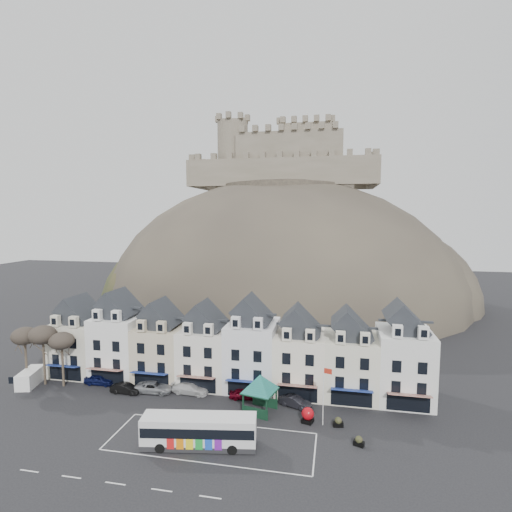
% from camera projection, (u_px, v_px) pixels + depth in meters
% --- Properties ---
extents(ground, '(300.00, 300.00, 0.00)m').
position_uv_depth(ground, '(190.00, 446.00, 42.12)').
color(ground, black).
rests_on(ground, ground).
extents(coach_bay_markings, '(22.00, 7.50, 0.01)m').
position_uv_depth(coach_bay_markings, '(212.00, 441.00, 42.95)').
color(coach_bay_markings, silver).
rests_on(coach_bay_markings, ground).
extents(townhouse_terrace, '(54.40, 9.35, 11.80)m').
position_uv_depth(townhouse_terrace, '(230.00, 348.00, 57.13)').
color(townhouse_terrace, beige).
rests_on(townhouse_terrace, ground).
extents(castle_hill, '(100.00, 76.00, 68.00)m').
position_uv_depth(castle_hill, '(285.00, 304.00, 109.11)').
color(castle_hill, '#36302A').
rests_on(castle_hill, ground).
extents(castle, '(50.20, 22.20, 22.00)m').
position_uv_depth(castle, '(286.00, 158.00, 111.99)').
color(castle, '#665E4E').
rests_on(castle, ground).
extents(tree_left_far, '(3.61, 3.61, 8.24)m').
position_uv_depth(tree_left_far, '(25.00, 336.00, 57.36)').
color(tree_left_far, '#3B3125').
rests_on(tree_left_far, ground).
extents(tree_left_mid, '(3.78, 3.78, 8.64)m').
position_uv_depth(tree_left_mid, '(43.00, 335.00, 56.74)').
color(tree_left_mid, '#3B3125').
rests_on(tree_left_mid, ground).
extents(tree_left_near, '(3.43, 3.43, 7.84)m').
position_uv_depth(tree_left_near, '(62.00, 341.00, 56.22)').
color(tree_left_near, '#3B3125').
rests_on(tree_left_near, ground).
extents(bus, '(12.26, 4.65, 3.38)m').
position_uv_depth(bus, '(199.00, 430.00, 41.80)').
color(bus, '#262628').
rests_on(bus, ground).
extents(bus_shelter, '(7.35, 7.35, 4.79)m').
position_uv_depth(bus_shelter, '(260.00, 383.00, 48.97)').
color(bus_shelter, black).
rests_on(bus_shelter, ground).
extents(red_buoy, '(1.51, 1.51, 1.81)m').
position_uv_depth(red_buoy, '(308.00, 415.00, 46.78)').
color(red_buoy, black).
rests_on(red_buoy, ground).
extents(flagpole, '(0.99, 0.36, 7.09)m').
position_uv_depth(flagpole, '(324.00, 392.00, 45.87)').
color(flagpole, silver).
rests_on(flagpole, ground).
extents(white_van, '(3.24, 5.16, 2.18)m').
position_uv_depth(white_van, '(30.00, 378.00, 57.11)').
color(white_van, white).
rests_on(white_van, ground).
extents(planter_west, '(1.23, 0.80, 1.14)m').
position_uv_depth(planter_west, '(338.00, 422.00, 45.87)').
color(planter_west, black).
rests_on(planter_west, ground).
extents(planter_east, '(1.22, 0.93, 1.09)m').
position_uv_depth(planter_east, '(359.00, 441.00, 42.04)').
color(planter_east, black).
rests_on(planter_east, ground).
extents(car_navy, '(4.36, 1.85, 1.47)m').
position_uv_depth(car_navy, '(100.00, 379.00, 57.34)').
color(car_navy, '#0C113D').
rests_on(car_navy, ground).
extents(car_black, '(4.17, 1.58, 1.36)m').
position_uv_depth(car_black, '(126.00, 389.00, 54.47)').
color(car_black, black).
rests_on(car_black, ground).
extents(car_silver, '(5.20, 2.64, 1.44)m').
position_uv_depth(car_silver, '(154.00, 387.00, 54.79)').
color(car_silver, gray).
rests_on(car_silver, ground).
extents(car_white, '(5.22, 2.42, 1.47)m').
position_uv_depth(car_white, '(190.00, 388.00, 54.42)').
color(car_white, silver).
rests_on(car_white, ground).
extents(car_maroon, '(4.12, 2.07, 1.35)m').
position_uv_depth(car_maroon, '(244.00, 394.00, 52.84)').
color(car_maroon, '#4C0410').
rests_on(car_maroon, ground).
extents(car_charcoal, '(4.43, 2.87, 1.38)m').
position_uv_depth(car_charcoal, '(295.00, 402.00, 50.60)').
color(car_charcoal, black).
rests_on(car_charcoal, ground).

